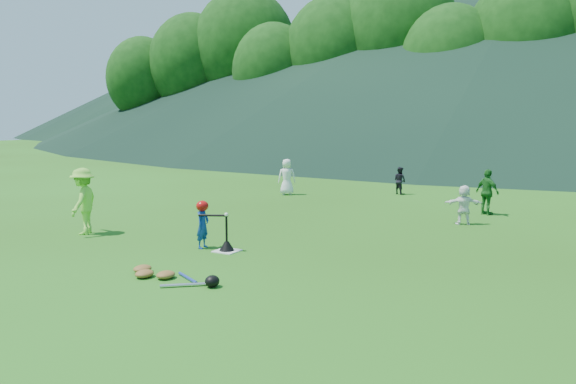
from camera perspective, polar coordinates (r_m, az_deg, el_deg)
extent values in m
plane|color=#275012|center=(11.17, -6.23, -6.02)|extent=(120.00, 120.00, 0.00)
cube|color=silver|center=(11.17, -6.23, -5.97)|extent=(0.45, 0.45, 0.02)
sphere|color=white|center=(11.02, -6.29, -2.29)|extent=(0.08, 0.08, 0.08)
imported|color=navy|center=(11.43, -8.66, -3.35)|extent=(0.26, 0.37, 0.94)
imported|color=#88E042|center=(13.48, -20.10, -0.88)|extent=(0.92, 1.12, 1.50)
imported|color=white|center=(19.36, -0.12, 1.55)|extent=(0.73, 0.66, 1.25)
imported|color=black|center=(19.90, 11.28, 1.14)|extent=(0.58, 0.53, 0.96)
imported|color=#1F6722|center=(16.18, 19.60, -0.01)|extent=(0.78, 0.64, 1.25)
imported|color=white|center=(14.52, 17.43, -1.25)|extent=(0.95, 0.62, 0.98)
cone|color=black|center=(11.14, -6.24, -5.47)|extent=(0.30, 0.30, 0.18)
cylinder|color=black|center=(11.07, -6.27, -3.76)|extent=(0.04, 0.04, 0.50)
ellipsoid|color=#B30C0B|center=(11.36, -8.70, -1.41)|extent=(0.24, 0.26, 0.22)
cylinder|color=black|center=(11.17, -7.60, -2.37)|extent=(0.61, 0.20, 0.07)
ellipsoid|color=olive|center=(9.60, -14.38, -8.04)|extent=(0.28, 0.34, 0.13)
ellipsoid|color=olive|center=(9.46, -12.31, -8.21)|extent=(0.28, 0.34, 0.13)
ellipsoid|color=olive|center=(9.92, -14.57, -7.55)|extent=(0.28, 0.34, 0.13)
cylinder|color=silver|center=(8.96, -10.56, -9.27)|extent=(0.59, 0.50, 0.06)
cylinder|color=#263FA5|center=(9.35, -10.14, -8.59)|extent=(0.62, 0.37, 0.05)
ellipsoid|color=black|center=(8.86, -7.71, -8.97)|extent=(0.22, 0.24, 0.19)
cube|color=gray|center=(37.46, 19.22, 3.90)|extent=(70.00, 0.03, 1.20)
cube|color=yellow|center=(37.43, 19.26, 4.88)|extent=(70.00, 0.08, 0.08)
cylinder|color=gray|center=(55.38, -19.43, 4.87)|extent=(0.07, 0.07, 1.30)
cylinder|color=gray|center=(37.46, 19.22, 3.90)|extent=(0.07, 0.07, 1.30)
cylinder|color=#382314|center=(56.01, -14.35, 6.08)|extent=(0.56, 0.56, 3.15)
ellipsoid|color=#164711|center=(56.14, -14.51, 11.18)|extent=(6.84, 6.84, 7.87)
cylinder|color=#382314|center=(54.01, -9.52, 6.48)|extent=(0.56, 0.56, 3.74)
ellipsoid|color=#164711|center=(54.26, -9.65, 12.76)|extent=(8.13, 8.13, 9.35)
cylinder|color=#382314|center=(52.42, -4.35, 6.86)|extent=(0.56, 0.56, 4.34)
ellipsoid|color=#164711|center=(52.81, -4.42, 14.35)|extent=(9.42, 9.42, 10.84)
cylinder|color=#382314|center=(47.35, -1.44, 6.14)|extent=(0.56, 0.56, 3.18)
ellipsoid|color=#164711|center=(47.51, -1.46, 12.24)|extent=(6.92, 6.92, 7.95)
cylinder|color=#382314|center=(46.48, 4.65, 6.46)|extent=(0.56, 0.56, 3.78)
ellipsoid|color=#164711|center=(46.78, 4.73, 13.82)|extent=(8.21, 8.21, 9.44)
cylinder|color=#382314|center=(46.14, 10.91, 6.72)|extent=(0.56, 0.56, 4.38)
ellipsoid|color=#164711|center=(46.61, 11.12, 15.27)|extent=(9.50, 9.50, 10.92)
cylinder|color=#382314|center=(41.97, 15.88, 5.73)|extent=(0.56, 0.56, 3.22)
ellipsoid|color=#164711|center=(42.17, 16.13, 12.68)|extent=(6.99, 6.99, 8.04)
cylinder|color=#382314|center=(42.64, 22.68, 5.87)|extent=(0.56, 0.56, 3.81)
ellipsoid|color=#164711|center=(42.98, 23.09, 13.95)|extent=(8.28, 8.28, 9.53)
cone|color=black|center=(93.07, 25.58, 14.92)|extent=(140.00, 140.00, 32.00)
cone|color=black|center=(99.44, -2.33, 11.60)|extent=(80.00, 80.00, 20.00)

